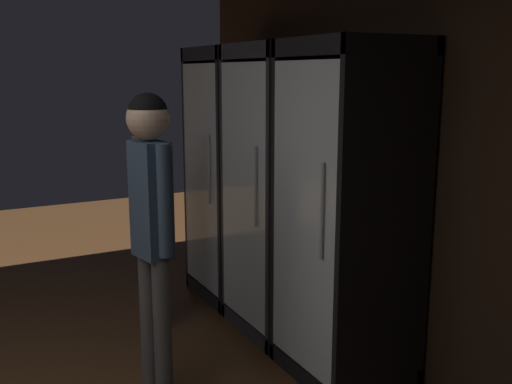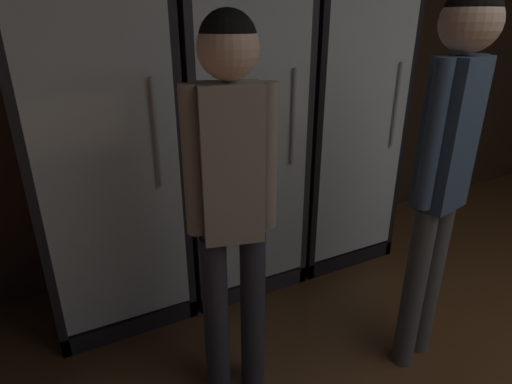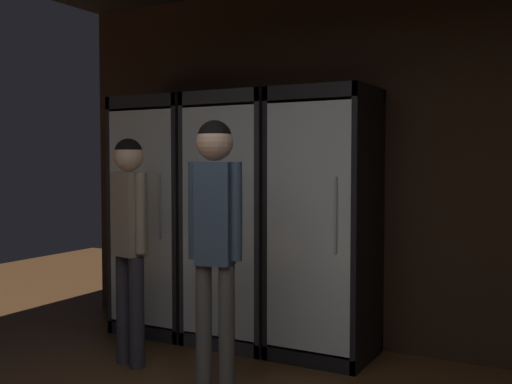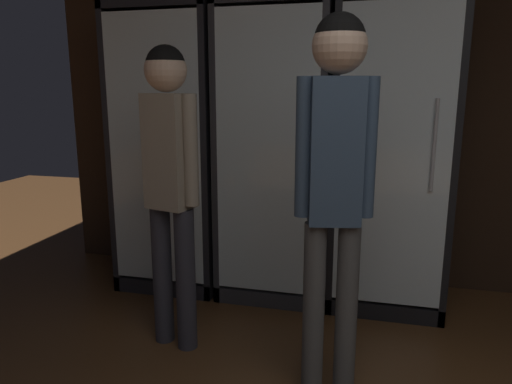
{
  "view_description": "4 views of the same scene",
  "coord_description": "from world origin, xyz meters",
  "px_view_note": "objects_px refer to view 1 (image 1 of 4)",
  "views": [
    {
      "loc": [
        2.03,
        0.73,
        1.76
      ],
      "look_at": [
        -1.77,
        2.73,
        0.87
      ],
      "focal_mm": 40.97,
      "sensor_mm": 36.0,
      "label": 1
    },
    {
      "loc": [
        -2.24,
        0.55,
        1.53
      ],
      "look_at": [
        -1.28,
        2.4,
        0.67
      ],
      "focal_mm": 29.04,
      "sensor_mm": 36.0,
      "label": 2
    },
    {
      "loc": [
        1.11,
        -1.4,
        1.42
      ],
      "look_at": [
        -0.93,
        2.32,
        1.2
      ],
      "focal_mm": 42.85,
      "sensor_mm": 36.0,
      "label": 3
    },
    {
      "loc": [
        -0.67,
        -0.34,
        1.37
      ],
      "look_at": [
        -1.38,
        2.48,
        0.73
      ],
      "focal_mm": 33.31,
      "sensor_mm": 36.0,
      "label": 4
    }
  ],
  "objects_px": {
    "cooler_far_left": "(241,178)",
    "cooler_center": "(354,219)",
    "shopper_near": "(146,192)",
    "cooler_left": "(289,194)",
    "shopper_far": "(151,208)"
  },
  "relations": [
    {
      "from": "cooler_far_left",
      "to": "cooler_center",
      "type": "distance_m",
      "value": 1.44
    },
    {
      "from": "cooler_far_left",
      "to": "cooler_center",
      "type": "height_order",
      "value": "same"
    },
    {
      "from": "cooler_far_left",
      "to": "shopper_near",
      "type": "xyz_separation_m",
      "value": [
        0.34,
        -0.88,
        0.03
      ]
    },
    {
      "from": "cooler_left",
      "to": "shopper_near",
      "type": "distance_m",
      "value": 0.96
    },
    {
      "from": "cooler_left",
      "to": "cooler_center",
      "type": "relative_size",
      "value": 1.0
    },
    {
      "from": "cooler_center",
      "to": "shopper_near",
      "type": "xyz_separation_m",
      "value": [
        -1.1,
        -0.88,
        0.04
      ]
    },
    {
      "from": "cooler_far_left",
      "to": "cooler_center",
      "type": "relative_size",
      "value": 1.0
    },
    {
      "from": "cooler_center",
      "to": "shopper_near",
      "type": "height_order",
      "value": "cooler_center"
    },
    {
      "from": "cooler_left",
      "to": "cooler_center",
      "type": "height_order",
      "value": "same"
    },
    {
      "from": "cooler_center",
      "to": "shopper_far",
      "type": "relative_size",
      "value": 1.17
    },
    {
      "from": "cooler_left",
      "to": "shopper_far",
      "type": "relative_size",
      "value": 1.17
    },
    {
      "from": "shopper_far",
      "to": "cooler_far_left",
      "type": "bearing_deg",
      "value": 137.02
    },
    {
      "from": "cooler_far_left",
      "to": "cooler_left",
      "type": "bearing_deg",
      "value": 0.02
    },
    {
      "from": "cooler_left",
      "to": "cooler_center",
      "type": "xyz_separation_m",
      "value": [
        0.72,
        0.0,
        -0.01
      ]
    },
    {
      "from": "cooler_center",
      "to": "shopper_near",
      "type": "relative_size",
      "value": 1.23
    }
  ]
}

